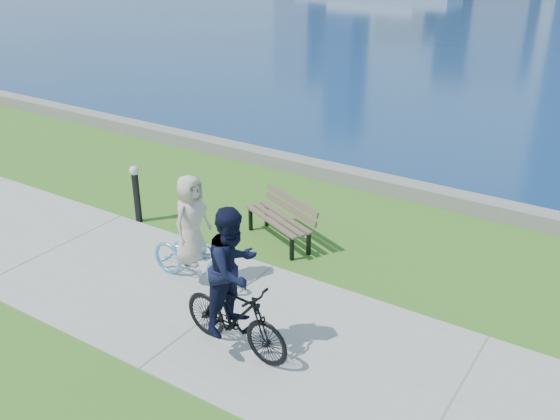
{
  "coord_description": "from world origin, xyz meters",
  "views": [
    {
      "loc": [
        5.6,
        -6.66,
        5.85
      ],
      "look_at": [
        0.02,
        1.94,
        1.1
      ],
      "focal_mm": 40.0,
      "sensor_mm": 36.0,
      "label": 1
    }
  ],
  "objects_px": {
    "cyclist_man": "(234,294)",
    "bollard_lamp": "(136,190)",
    "cyclist_woman": "(193,244)",
    "park_bench": "(282,216)"
  },
  "relations": [
    {
      "from": "cyclist_woman",
      "to": "bollard_lamp",
      "type": "bearing_deg",
      "value": 63.64
    },
    {
      "from": "cyclist_man",
      "to": "bollard_lamp",
      "type": "bearing_deg",
      "value": 65.27
    },
    {
      "from": "park_bench",
      "to": "bollard_lamp",
      "type": "xyz_separation_m",
      "value": [
        -3.07,
        -0.92,
        0.18
      ]
    },
    {
      "from": "park_bench",
      "to": "cyclist_man",
      "type": "xyz_separation_m",
      "value": [
        1.33,
        -3.37,
        0.45
      ]
    },
    {
      "from": "cyclist_woman",
      "to": "park_bench",
      "type": "bearing_deg",
      "value": -11.22
    },
    {
      "from": "cyclist_woman",
      "to": "cyclist_man",
      "type": "bearing_deg",
      "value": -123.54
    },
    {
      "from": "bollard_lamp",
      "to": "cyclist_man",
      "type": "distance_m",
      "value": 5.05
    },
    {
      "from": "park_bench",
      "to": "bollard_lamp",
      "type": "height_order",
      "value": "bollard_lamp"
    },
    {
      "from": "bollard_lamp",
      "to": "cyclist_man",
      "type": "bearing_deg",
      "value": -29.04
    },
    {
      "from": "park_bench",
      "to": "cyclist_man",
      "type": "bearing_deg",
      "value": -44.69
    }
  ]
}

